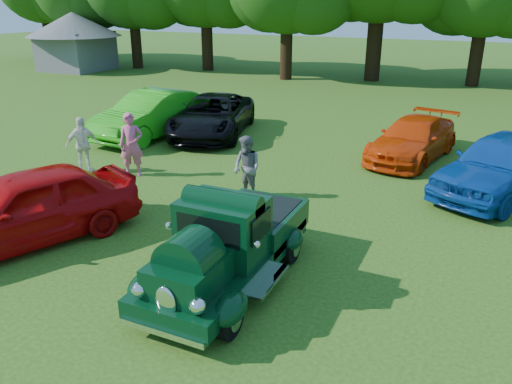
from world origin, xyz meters
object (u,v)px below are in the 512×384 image
at_px(back_car_blue, 501,165).
at_px(spectator_grey, 247,168).
at_px(gazebo, 74,35).
at_px(spectator_white, 82,145).
at_px(back_car_black, 212,116).
at_px(back_car_orange, 413,139).
at_px(red_convertible, 26,207).
at_px(back_car_lime, 152,114).
at_px(spectator_pink, 131,145).
at_px(hero_pickup, 229,245).

distance_m(back_car_blue, spectator_grey, 6.50).
height_order(spectator_grey, gazebo, gazebo).
relative_size(back_car_blue, spectator_white, 2.89).
xyz_separation_m(back_car_black, spectator_grey, (3.91, -5.14, 0.08)).
xyz_separation_m(back_car_orange, spectator_white, (-8.50, -5.34, 0.18)).
relative_size(red_convertible, gazebo, 0.71).
height_order(back_car_lime, spectator_pink, spectator_pink).
relative_size(back_car_orange, spectator_white, 2.70).
height_order(hero_pickup, gazebo, gazebo).
bearing_deg(hero_pickup, spectator_pink, 142.73).
height_order(hero_pickup, back_car_lime, hero_pickup).
distance_m(back_car_lime, spectator_white, 4.21).
bearing_deg(back_car_orange, spectator_grey, -110.28).
bearing_deg(red_convertible, back_car_blue, 62.69).
bearing_deg(gazebo, spectator_pink, -43.18).
bearing_deg(back_car_blue, back_car_lime, -161.20).
bearing_deg(spectator_pink, back_car_orange, 1.16).
bearing_deg(back_car_orange, spectator_white, -135.90).
bearing_deg(gazebo, red_convertible, -48.66).
height_order(back_car_black, spectator_pink, spectator_pink).
xyz_separation_m(hero_pickup, spectator_pink, (-5.18, 3.95, 0.19)).
height_order(back_car_lime, spectator_white, back_car_lime).
distance_m(spectator_pink, spectator_grey, 3.71).
height_order(hero_pickup, spectator_white, hero_pickup).
bearing_deg(back_car_black, gazebo, 131.18).
height_order(back_car_lime, back_car_black, back_car_lime).
height_order(spectator_pink, spectator_white, spectator_pink).
bearing_deg(hero_pickup, back_car_blue, 57.36).
bearing_deg(gazebo, spectator_white, -46.29).
bearing_deg(spectator_white, red_convertible, -123.92).
relative_size(red_convertible, back_car_blue, 0.97).
bearing_deg(back_car_orange, spectator_pink, -132.32).
height_order(back_car_blue, spectator_pink, spectator_pink).
height_order(back_car_blue, spectator_grey, spectator_grey).
bearing_deg(back_car_orange, back_car_lime, -160.71).
bearing_deg(spectator_white, gazebo, 70.82).
distance_m(back_car_orange, gazebo, 27.40).
bearing_deg(spectator_grey, hero_pickup, -44.17).
height_order(back_car_black, back_car_orange, back_car_black).
distance_m(back_car_black, gazebo, 21.17).
height_order(back_car_lime, back_car_orange, back_car_lime).
bearing_deg(back_car_blue, red_convertible, -117.18).
distance_m(back_car_black, spectator_pink, 4.97).
bearing_deg(back_car_orange, back_car_black, -167.59).
bearing_deg(back_car_orange, hero_pickup, -89.38).
bearing_deg(back_car_blue, spectator_grey, -128.83).
height_order(red_convertible, spectator_grey, spectator_grey).
bearing_deg(back_car_black, spectator_white, -119.16).
distance_m(hero_pickup, back_car_lime, 10.66).
bearing_deg(spectator_white, back_car_blue, -47.16).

